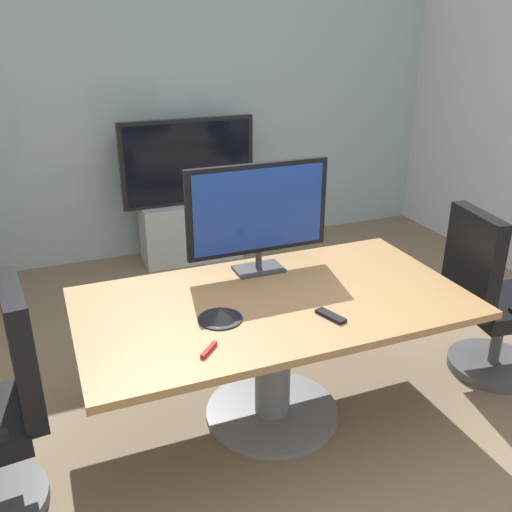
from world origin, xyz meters
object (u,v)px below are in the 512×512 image
object	(u,v)px
office_chair_right	(490,308)
tv_monitor	(258,212)
remote_control	(331,316)
conference_table	(273,330)
wall_display_unit	(190,214)
conference_phone	(220,314)

from	to	relation	value
office_chair_right	tv_monitor	bearing A→B (deg)	78.52
office_chair_right	remote_control	size ratio (longest dim) A/B	6.41
conference_table	wall_display_unit	bearing A→B (deg)	85.23
conference_table	wall_display_unit	world-z (taller)	wall_display_unit
conference_table	remote_control	xyz separation A→B (m)	(0.19, -0.28, 0.19)
office_chair_right	wall_display_unit	distance (m)	2.75
office_chair_right	tv_monitor	xyz separation A→B (m)	(-1.34, 0.49, 0.64)
office_chair_right	conference_phone	distance (m)	1.77
office_chair_right	remote_control	distance (m)	1.27
office_chair_right	wall_display_unit	world-z (taller)	wall_display_unit
office_chair_right	tv_monitor	world-z (taller)	tv_monitor
remote_control	tv_monitor	bearing A→B (deg)	81.57
tv_monitor	wall_display_unit	size ratio (longest dim) A/B	0.64
tv_monitor	remote_control	distance (m)	0.76
conference_table	conference_phone	size ratio (longest dim) A/B	9.28
tv_monitor	conference_phone	world-z (taller)	tv_monitor
conference_table	tv_monitor	bearing A→B (deg)	80.15
conference_phone	wall_display_unit	bearing A→B (deg)	77.94
conference_phone	remote_control	world-z (taller)	conference_phone
office_chair_right	wall_display_unit	size ratio (longest dim) A/B	0.83
wall_display_unit	conference_phone	size ratio (longest dim) A/B	5.95
wall_display_unit	conference_phone	world-z (taller)	wall_display_unit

